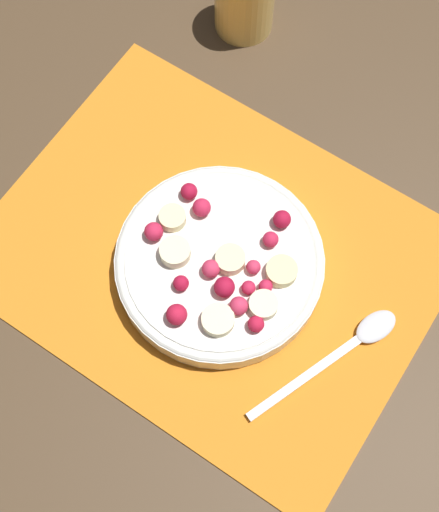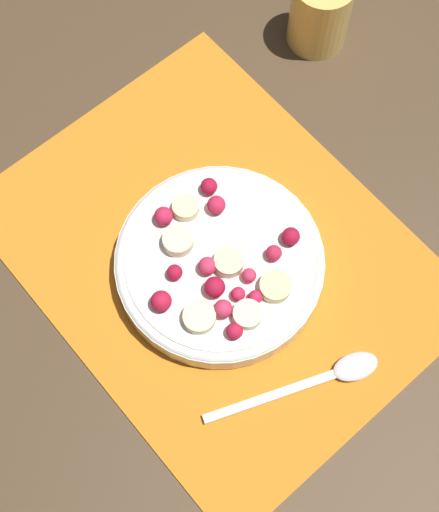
% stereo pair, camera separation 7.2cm
% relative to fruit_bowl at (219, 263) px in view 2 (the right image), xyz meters
% --- Properties ---
extents(ground_plane, '(3.00, 3.00, 0.00)m').
position_rel_fruit_bowl_xyz_m(ground_plane, '(-0.02, 0.01, -0.03)').
color(ground_plane, '#4C3823').
extents(placemat, '(0.47, 0.36, 0.01)m').
position_rel_fruit_bowl_xyz_m(placemat, '(-0.02, 0.01, -0.02)').
color(placemat, orange).
rests_on(placemat, ground_plane).
extents(fruit_bowl, '(0.22, 0.22, 0.05)m').
position_rel_fruit_bowl_xyz_m(fruit_bowl, '(0.00, 0.00, 0.00)').
color(fruit_bowl, silver).
rests_on(fruit_bowl, placemat).
extents(spoon, '(0.09, 0.18, 0.01)m').
position_rel_fruit_bowl_xyz_m(spoon, '(0.16, 0.01, -0.02)').
color(spoon, silver).
rests_on(spoon, placemat).
extents(drinking_glass, '(0.07, 0.07, 0.09)m').
position_rel_fruit_bowl_xyz_m(drinking_glass, '(-0.16, 0.29, 0.02)').
color(drinking_glass, '#F4CC66').
rests_on(drinking_glass, ground_plane).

